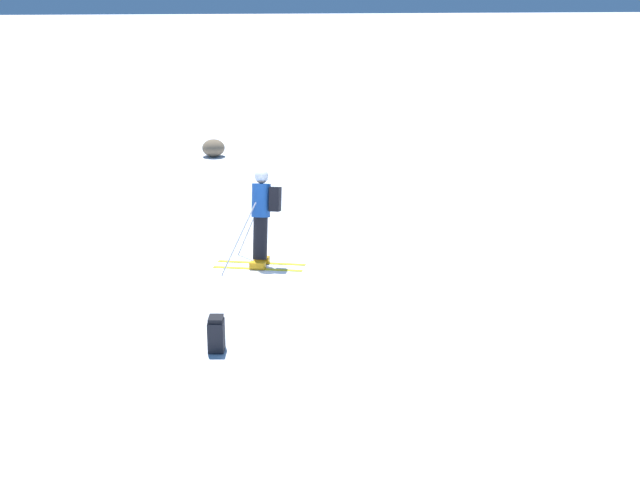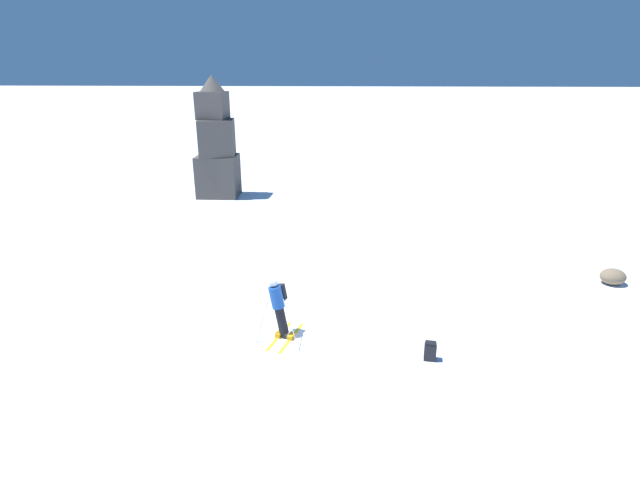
# 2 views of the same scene
# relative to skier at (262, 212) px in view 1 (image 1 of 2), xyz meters

# --- Properties ---
(ground_plane) EXTENTS (300.00, 300.00, 0.00)m
(ground_plane) POSITION_rel_skier_xyz_m (1.09, -0.08, -0.97)
(ground_plane) COLOR white
(skier) EXTENTS (1.24, 1.70, 1.77)m
(skier) POSITION_rel_skier_xyz_m (0.00, 0.00, 0.00)
(skier) COLOR yellow
(skier) RESTS_ON ground
(spare_backpack) EXTENTS (0.33, 0.26, 0.50)m
(spare_backpack) POSITION_rel_skier_xyz_m (3.96, -1.00, -0.73)
(spare_backpack) COLOR black
(spare_backpack) RESTS_ON ground
(exposed_boulder_0) EXTENTS (0.79, 0.67, 0.51)m
(exposed_boulder_0) POSITION_rel_skier_xyz_m (-10.85, -0.54, -0.71)
(exposed_boulder_0) COLOR #7A664C
(exposed_boulder_0) RESTS_ON ground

